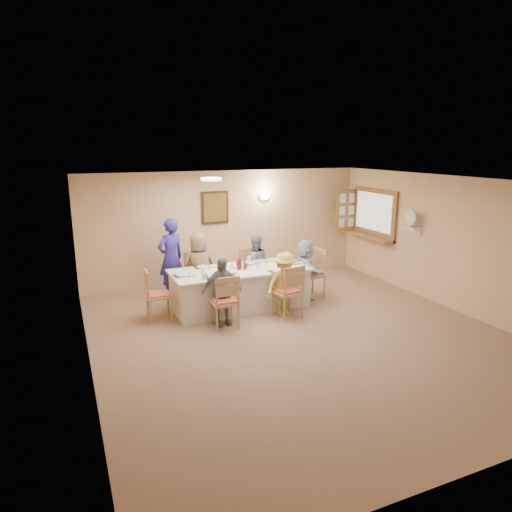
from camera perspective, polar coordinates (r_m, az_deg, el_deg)
name	(u,v)px	position (r m, az deg, el deg)	size (l,w,h in m)	color
ground	(301,335)	(7.64, 5.62, -9.85)	(7.00, 7.00, 0.00)	#9F7F63
room_walls	(303,245)	(7.17, 5.91, 1.32)	(7.00, 7.00, 7.00)	#DDBA85
wall_picture	(215,208)	(10.16, -5.16, 6.05)	(0.62, 0.05, 0.72)	#402816
wall_sconce	(265,196)	(10.55, 1.11, 7.48)	(0.26, 0.09, 0.18)	white
ceiling_light	(211,179)	(8.01, -5.63, 9.54)	(0.36, 0.36, 0.05)	white
serving_hatch	(375,214)	(10.90, 14.60, 5.13)	(0.06, 1.50, 1.15)	olive
hatch_sill	(369,237)	(10.92, 13.93, 2.38)	(0.30, 1.50, 0.05)	olive
shutter_door	(346,210)	(11.36, 11.21, 5.64)	(0.55, 0.04, 1.00)	olive
fan_shelf	(413,228)	(9.85, 18.98, 3.35)	(0.22, 0.36, 0.03)	white
desk_fan	(412,221)	(9.80, 18.91, 4.20)	(0.30, 0.30, 0.28)	#A5A5A8
dining_table	(240,288)	(8.73, -2.00, -4.06)	(2.61, 1.11, 0.76)	silver
chair_back_left	(198,276)	(9.25, -7.29, -2.51)	(0.46, 0.46, 0.96)	tan
chair_back_right	(253,271)	(9.63, -0.41, -1.83)	(0.44, 0.44, 0.93)	tan
chair_front_left	(224,300)	(7.79, -3.98, -5.56)	(0.46, 0.46, 0.95)	tan
chair_front_right	(287,291)	(8.24, 3.93, -4.34)	(0.48, 0.48, 0.99)	tan
chair_left_end	(159,294)	(8.30, -12.06, -4.71)	(0.45, 0.45, 0.93)	tan
chair_right_end	(311,273)	(9.35, 6.88, -2.17)	(0.48, 0.48, 1.00)	tan
diner_back_left	(199,267)	(9.08, -7.12, -1.39)	(0.70, 0.47, 1.39)	olive
diner_back_right	(255,264)	(9.48, -0.13, -1.02)	(0.67, 0.55, 1.27)	gray
diner_front_left	(222,291)	(7.86, -4.29, -4.41)	(0.71, 0.31, 1.21)	gray
diner_front_right	(284,284)	(8.31, 3.56, -3.51)	(0.81, 0.53, 1.17)	#DBC74C
diner_right_end	(305,269)	(9.25, 6.21, -1.64)	(0.52, 1.17, 1.22)	#A5BDD6
caregiver	(171,258)	(9.38, -10.58, -0.25)	(0.70, 0.58, 1.64)	#392DAC
placemat_fl	(217,278)	(8.05, -4.92, -2.81)	(0.35, 0.26, 0.01)	#472B19
plate_fl	(217,278)	(8.04, -4.92, -2.74)	(0.24, 0.24, 0.02)	white
napkin_fl	(227,278)	(8.06, -3.59, -2.71)	(0.14, 0.14, 0.01)	#FCF735
placemat_fr	(278,271)	(8.48, 2.79, -1.90)	(0.34, 0.26, 0.01)	#472B19
plate_fr	(278,271)	(8.48, 2.79, -1.84)	(0.25, 0.25, 0.02)	white
napkin_fr	(288,270)	(8.52, 4.03, -1.81)	(0.14, 0.14, 0.01)	#FCF735
placemat_bl	(203,267)	(8.82, -6.65, -1.37)	(0.32, 0.24, 0.01)	#472B19
plate_bl	(203,266)	(8.82, -6.65, -1.31)	(0.24, 0.24, 0.02)	white
napkin_bl	(213,266)	(8.82, -5.44, -1.29)	(0.14, 0.14, 0.01)	#FCF735
placemat_br	(260,261)	(9.22, 0.50, -0.61)	(0.37, 0.28, 0.01)	#472B19
plate_br	(260,260)	(9.22, 0.50, -0.55)	(0.24, 0.24, 0.02)	white
napkin_br	(269,260)	(9.25, 1.65, -0.53)	(0.13, 0.13, 0.01)	#FCF735
placemat_le	(183,275)	(8.30, -9.12, -2.41)	(0.34, 0.25, 0.01)	#472B19
plate_le	(183,275)	(8.30, -9.12, -2.35)	(0.24, 0.24, 0.02)	white
napkin_le	(193,275)	(8.30, -7.83, -2.32)	(0.15, 0.15, 0.01)	#FCF735
placemat_re	(292,263)	(9.07, 4.58, -0.89)	(0.34, 0.25, 0.01)	#472B19
plate_re	(292,263)	(9.07, 4.58, -0.83)	(0.24, 0.24, 0.01)	white
napkin_re	(302,262)	(9.11, 5.73, -0.81)	(0.15, 0.15, 0.01)	#FCF735
teacup_a	(205,276)	(8.04, -6.38, -2.54)	(0.12, 0.12, 0.09)	white
teacup_b	(249,258)	(9.26, -0.86, -0.29)	(0.12, 0.12, 0.09)	white
bowl_a	(231,272)	(8.31, -3.15, -2.06)	(0.30, 0.30, 0.06)	white
bowl_b	(250,263)	(8.94, -0.69, -0.89)	(0.25, 0.25, 0.06)	white
condiment_ketchup	(238,263)	(8.58, -2.22, -0.91)	(0.09, 0.09, 0.24)	#A90E29
condiment_brown	(240,263)	(8.66, -2.03, -0.86)	(0.11, 0.11, 0.21)	#472813
condiment_malt	(244,264)	(8.64, -1.49, -1.06)	(0.17, 0.17, 0.17)	#472813
drinking_glass	(232,266)	(8.60, -3.08, -1.32)	(0.07, 0.07, 0.10)	silver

